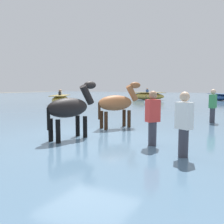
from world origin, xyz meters
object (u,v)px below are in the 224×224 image
object	(u,v)px
person_onlooker_left	(153,122)
boat_mid_channel	(147,96)
channel_buoy	(146,103)
horse_trailing_black	(70,109)
boat_far_inshore	(152,95)
person_spectator_far	(184,129)
boat_far_offshore	(60,99)
horse_lead_chestnut	(117,104)
boat_distant_east	(220,97)
person_wading_close	(213,108)

from	to	relation	value
person_onlooker_left	boat_mid_channel	bearing A→B (deg)	111.02
channel_buoy	horse_trailing_black	bearing A→B (deg)	-77.92
boat_far_inshore	person_spectator_far	size ratio (longest dim) A/B	2.15
person_onlooker_left	channel_buoy	world-z (taller)	person_onlooker_left
person_spectator_far	boat_far_offshore	bearing A→B (deg)	138.96
horse_lead_chestnut	boat_mid_channel	size ratio (longest dim) A/B	0.44
boat_distant_east	person_spectator_far	distance (m)	23.71
boat_far_offshore	person_spectator_far	size ratio (longest dim) A/B	2.43
boat_mid_channel	person_wading_close	world-z (taller)	person_wading_close
boat_mid_channel	boat_far_inshore	size ratio (longest dim) A/B	1.22
boat_distant_east	boat_far_inshore	bearing A→B (deg)	165.81
boat_mid_channel	person_spectator_far	world-z (taller)	person_spectator_far
boat_far_inshore	horse_lead_chestnut	bearing A→B (deg)	-73.30
person_spectator_far	horse_lead_chestnut	bearing A→B (deg)	138.11
boat_distant_east	boat_mid_channel	bearing A→B (deg)	-156.69
channel_buoy	boat_distant_east	bearing A→B (deg)	66.77
horse_lead_chestnut	horse_trailing_black	xyz separation A→B (m)	(-0.26, -2.26, -0.00)
boat_mid_channel	person_wading_close	size ratio (longest dim) A/B	2.63
horse_lead_chestnut	boat_mid_channel	distance (m)	18.93
boat_mid_channel	horse_lead_chestnut	bearing A→B (deg)	-72.46
horse_lead_chestnut	boat_far_offshore	distance (m)	13.15
horse_lead_chestnut	person_spectator_far	size ratio (longest dim) A/B	1.16
horse_trailing_black	boat_far_inshore	distance (m)	26.35
boat_far_inshore	boat_far_offshore	size ratio (longest dim) A/B	0.88
horse_trailing_black	boat_mid_channel	distance (m)	21.03
person_onlooker_left	horse_lead_chestnut	bearing A→B (deg)	135.90
horse_trailing_black	channel_buoy	xyz separation A→B (m)	(-2.79, 13.03, -0.65)
person_wading_close	horse_trailing_black	bearing A→B (deg)	-120.34
horse_lead_chestnut	person_wading_close	size ratio (longest dim) A/B	1.16
boat_mid_channel	person_spectator_far	size ratio (longest dim) A/B	2.63
boat_far_offshore	person_wading_close	distance (m)	13.93
boat_mid_channel	person_wading_close	distance (m)	17.35
horse_trailing_black	person_onlooker_left	world-z (taller)	horse_trailing_black
boat_far_inshore	boat_distant_east	size ratio (longest dim) A/B	0.94
boat_far_offshore	person_wading_close	size ratio (longest dim) A/B	2.43
boat_far_inshore	person_wading_close	xyz separation A→B (m)	(9.74, -20.30, 0.21)
person_wading_close	boat_far_inshore	bearing A→B (deg)	115.62
person_spectator_far	person_wading_close	distance (m)	5.47
boat_mid_channel	person_onlooker_left	distance (m)	21.37
person_wading_close	person_onlooker_left	bearing A→B (deg)	-99.51
boat_distant_east	person_onlooker_left	xyz separation A→B (m)	(0.57, -23.01, 0.23)
boat_distant_east	channel_buoy	bearing A→B (deg)	-113.23
boat_mid_channel	person_spectator_far	xyz separation A→B (m)	(8.56, -20.61, 0.16)
boat_far_inshore	person_wading_close	size ratio (longest dim) A/B	2.15
person_wading_close	channel_buoy	bearing A→B (deg)	126.52
boat_mid_channel	person_spectator_far	distance (m)	22.31
horse_trailing_black	boat_far_inshore	size ratio (longest dim) A/B	0.54
person_onlooker_left	channel_buoy	bearing A→B (deg)	111.58
boat_far_inshore	boat_far_offshore	world-z (taller)	boat_far_offshore
horse_trailing_black	person_spectator_far	size ratio (longest dim) A/B	1.16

